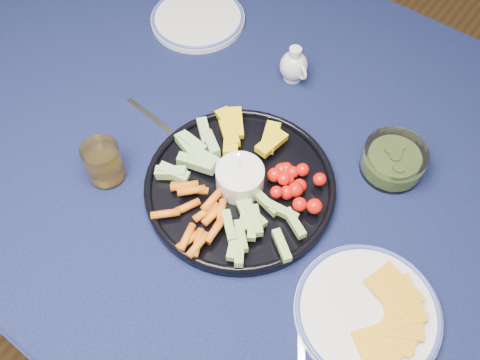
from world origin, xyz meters
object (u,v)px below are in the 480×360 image
Objects in this scene: dining_table at (277,184)px; crudite_platter at (239,183)px; cheese_plate at (368,311)px; juice_tumbler at (104,164)px; side_plate_extra at (198,18)px; creamer_pitcher at (294,66)px; pickle_bowl at (393,161)px.

crudite_platter is (-0.02, -0.10, 0.11)m from dining_table.
juice_tumbler reaches higher than cheese_plate.
creamer_pitcher is at bearing -3.13° from side_plate_extra.
side_plate_extra reaches higher than dining_table.
crudite_platter is 4.30× the size of juice_tumbler.
crudite_platter is 0.29m from pickle_bowl.
juice_tumbler is (-0.21, -0.12, 0.02)m from crudite_platter.
juice_tumbler is at bearing -136.61° from dining_table.
side_plate_extra is at bearing 150.51° from cheese_plate.
cheese_plate reaches higher than side_plate_extra.
crudite_platter reaches higher than side_plate_extra.
pickle_bowl is 0.54× the size of side_plate_extra.
cheese_plate is (0.38, -0.35, -0.02)m from creamer_pitcher.
side_plate_extra is (-0.35, 0.30, -0.01)m from crudite_platter.
crudite_platter reaches higher than pickle_bowl.
creamer_pitcher is 0.38× the size of side_plate_extra.
cheese_plate is (0.28, -0.16, 0.10)m from dining_table.
crudite_platter is 0.31m from cheese_plate.
pickle_bowl is 0.50× the size of cheese_plate.
side_plate_extra is (-0.13, 0.42, -0.03)m from juice_tumbler.
crudite_platter reaches higher than juice_tumbler.
side_plate_extra is (-0.27, 0.01, -0.03)m from creamer_pitcher.
creamer_pitcher reaches higher than cheese_plate.
dining_table is at bearing 43.39° from juice_tumbler.
juice_tumbler is (-0.14, -0.41, 0.00)m from creamer_pitcher.
dining_table is 7.19× the size of cheese_plate.
pickle_bowl is at bearing 111.04° from cheese_plate.
dining_table is 4.83× the size of crudite_platter.
juice_tumbler is at bearing -72.46° from side_plate_extra.
pickle_bowl is at bearing -10.02° from side_plate_extra.
pickle_bowl is at bearing -16.53° from creamer_pitcher.
dining_table is at bearing 78.10° from crudite_platter.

